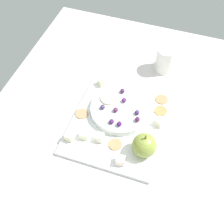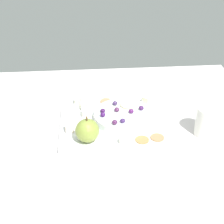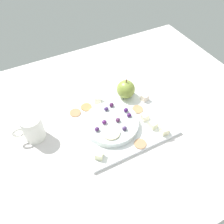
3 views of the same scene
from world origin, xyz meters
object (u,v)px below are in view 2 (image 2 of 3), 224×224
serving_dish (123,116)px  grape_4 (103,115)px  grape_7 (123,121)px  apple_slice_0 (129,105)px  cheese_cube_1 (78,100)px  grape_1 (131,111)px  cheese_cube_5 (125,140)px  cracker_1 (86,124)px  cracker_2 (157,138)px  cheese_cube_0 (86,113)px  grape_0 (141,108)px  cracker_0 (142,140)px  grape_2 (115,103)px  cheese_cube_3 (146,100)px  apple_whole (87,131)px  grape_6 (115,122)px  cup (208,121)px  grape_5 (103,111)px  platter (112,122)px  cheese_cube_4 (84,106)px  cheese_cube_2 (69,128)px  cracker_3 (106,101)px  grape_3 (117,110)px

serving_dish → grape_4: bearing=13.8°
grape_7 → apple_slice_0: (-3.22, -9.90, -0.36)cm
cheese_cube_1 → grape_1: grape_1 is taller
cheese_cube_5 → grape_7: 7.47cm
cracker_1 → cracker_2: size_ratio=1.00×
cheese_cube_0 → grape_0: (-17.88, 1.35, 1.82)cm
cheese_cube_1 → grape_0: size_ratio=1.48×
cracker_2 → grape_4: size_ratio=2.47×
apple_slice_0 → cracker_0: bearing=96.6°
grape_1 → grape_2: same height
cheese_cube_1 → apple_slice_0: apple_slice_0 is taller
cheese_cube_0 → cheese_cube_3: 22.11cm
grape_1 → grape_4: 9.27cm
apple_whole → cheese_cube_5: apple_whole is taller
apple_whole → grape_6: bearing=-152.5°
cracker_0 → apple_slice_0: 16.68cm
cheese_cube_5 → cup: bearing=-170.7°
cracker_0 → grape_5: bearing=-49.7°
serving_dish → cheese_cube_5: (0.88, 12.69, 0.07)cm
platter → cheese_cube_4: size_ratio=13.69×
cracker_2 → grape_0: size_ratio=2.47×
serving_dish → cheese_cube_3: size_ratio=7.81×
cracker_0 → cup: 20.89cm
cheese_cube_2 → grape_0: (-23.14, -6.84, 1.82)cm
platter → cheese_cube_2: bearing=19.4°
serving_dish → cracker_0: (-4.31, 11.93, -0.94)cm
cracker_3 → cracker_0: bearing=111.4°
cheese_cube_5 → grape_5: grape_5 is taller
cracker_2 → cheese_cube_0: bearing=-33.7°
serving_dish → cheese_cube_0: cheese_cube_0 is taller
apple_whole → grape_5: 12.56cm
cheese_cube_5 → grape_2: 18.04cm
cup → cracker_1: bearing=-9.7°
serving_dish → cheese_cube_0: 12.20cm
cheese_cube_5 → grape_6: size_ratio=1.48×
grape_2 → cup: (-26.90, 13.71, 0.37)cm
cracker_0 → platter: bearing=-54.6°
grape_0 → apple_whole: bearing=34.2°
cracker_1 → grape_4: (-5.41, -0.57, 2.83)cm
cheese_cube_1 → cheese_cube_4: size_ratio=1.00×
apple_whole → cheese_cube_1: size_ratio=2.91×
cup → cracker_3: bearing=-33.9°
grape_2 → grape_3: (-0.25, 4.17, 0.05)cm
cracker_2 → cheese_cube_3: bearing=-90.4°
cheese_cube_1 → apple_slice_0: 18.11cm
cheese_cube_3 → cheese_cube_4: (21.63, 2.33, 0.00)cm
platter → cheese_cube_5: 12.46cm
grape_3 → apple_slice_0: 5.58cm
cheese_cube_2 → grape_4: grape_4 is taller
cracker_2 → grape_1: bearing=-59.3°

